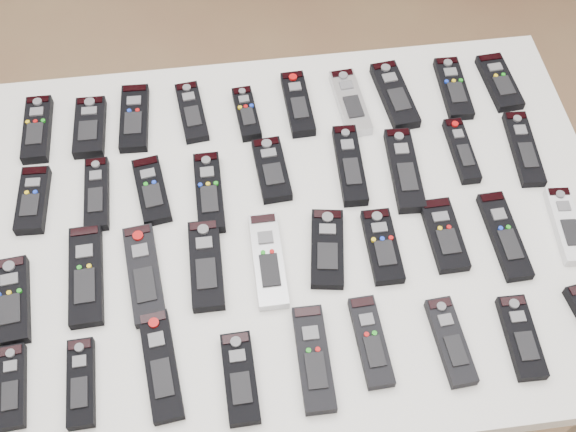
{
  "coord_description": "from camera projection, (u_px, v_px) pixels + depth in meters",
  "views": [
    {
      "loc": [
        -0.04,
        -0.82,
        1.94
      ],
      "look_at": [
        0.05,
        -0.07,
        0.8
      ],
      "focal_mm": 45.0,
      "sensor_mm": 36.0,
      "label": 1
    }
  ],
  "objects": [
    {
      "name": "remote_12",
      "position": [
        152.0,
        190.0,
        1.41
      ],
      "size": [
        0.08,
        0.16,
        0.02
      ],
      "primitive_type": "cube",
      "rotation": [
        0.0,
        0.0,
        0.15
      ],
      "color": "black",
      "rests_on": "table"
    },
    {
      "name": "remote_17",
      "position": [
        461.0,
        151.0,
        1.47
      ],
      "size": [
        0.04,
        0.16,
        0.02
      ],
      "primitive_type": "cube",
      "rotation": [
        0.0,
        0.0,
        0.01
      ],
      "color": "black",
      "rests_on": "table"
    },
    {
      "name": "remote_2",
      "position": [
        134.0,
        118.0,
        1.52
      ],
      "size": [
        0.06,
        0.18,
        0.02
      ],
      "primitive_type": "cube",
      "rotation": [
        0.0,
        0.0,
        -0.04
      ],
      "color": "black",
      "rests_on": "table"
    },
    {
      "name": "remote_25",
      "position": [
        382.0,
        246.0,
        1.34
      ],
      "size": [
        0.06,
        0.15,
        0.02
      ],
      "primitive_type": "cube",
      "rotation": [
        0.0,
        0.0,
        -0.0
      ],
      "color": "black",
      "rests_on": "table"
    },
    {
      "name": "remote_1",
      "position": [
        90.0,
        127.0,
        1.5
      ],
      "size": [
        0.06,
        0.15,
        0.02
      ],
      "primitive_type": "cube",
      "rotation": [
        0.0,
        0.0,
        -0.02
      ],
      "color": "black",
      "rests_on": "table"
    },
    {
      "name": "remote_10",
      "position": [
        33.0,
        200.0,
        1.4
      ],
      "size": [
        0.06,
        0.15,
        0.02
      ],
      "primitive_type": "cube",
      "rotation": [
        0.0,
        0.0,
        -0.05
      ],
      "color": "black",
      "rests_on": "table"
    },
    {
      "name": "remote_34",
      "position": [
        371.0,
        341.0,
        1.24
      ],
      "size": [
        0.05,
        0.17,
        0.02
      ],
      "primitive_type": "cube",
      "rotation": [
        0.0,
        0.0,
        0.04
      ],
      "color": "black",
      "rests_on": "table"
    },
    {
      "name": "remote_6",
      "position": [
        350.0,
        102.0,
        1.54
      ],
      "size": [
        0.07,
        0.18,
        0.02
      ],
      "primitive_type": "cube",
      "rotation": [
        0.0,
        0.0,
        0.07
      ],
      "color": "#B7B7BC",
      "rests_on": "table"
    },
    {
      "name": "remote_4",
      "position": [
        247.0,
        114.0,
        1.52
      ],
      "size": [
        0.05,
        0.14,
        0.02
      ],
      "primitive_type": "cube",
      "rotation": [
        0.0,
        0.0,
        0.08
      ],
      "color": "black",
      "rests_on": "table"
    },
    {
      "name": "remote_9",
      "position": [
        499.0,
        82.0,
        1.58
      ],
      "size": [
        0.07,
        0.16,
        0.02
      ],
      "primitive_type": "cube",
      "rotation": [
        0.0,
        0.0,
        0.06
      ],
      "color": "black",
      "rests_on": "table"
    },
    {
      "name": "remote_21",
      "position": [
        144.0,
        274.0,
        1.31
      ],
      "size": [
        0.08,
        0.21,
        0.02
      ],
      "primitive_type": "cube",
      "rotation": [
        0.0,
        0.0,
        0.1
      ],
      "color": "black",
      "rests_on": "table"
    },
    {
      "name": "table",
      "position": [
        288.0,
        238.0,
        1.43
      ],
      "size": [
        1.25,
        0.88,
        0.78
      ],
      "color": "white",
      "rests_on": "ground"
    },
    {
      "name": "remote_19",
      "position": [
        12.0,
        301.0,
        1.28
      ],
      "size": [
        0.07,
        0.17,
        0.02
      ],
      "primitive_type": "cube",
      "rotation": [
        0.0,
        0.0,
        0.09
      ],
      "color": "black",
      "rests_on": "table"
    },
    {
      "name": "remote_31",
      "position": [
        161.0,
        365.0,
        1.21
      ],
      "size": [
        0.07,
        0.2,
        0.02
      ],
      "primitive_type": "cube",
      "rotation": [
        0.0,
        0.0,
        0.11
      ],
      "color": "black",
      "rests_on": "table"
    },
    {
      "name": "remote_0",
      "position": [
        37.0,
        129.0,
        1.5
      ],
      "size": [
        0.05,
        0.17,
        0.02
      ],
      "primitive_type": "cube",
      "rotation": [
        0.0,
        0.0,
        -0.01
      ],
      "color": "black",
      "rests_on": "table"
    },
    {
      "name": "remote_18",
      "position": [
        524.0,
        149.0,
        1.47
      ],
      "size": [
        0.06,
        0.19,
        0.02
      ],
      "primitive_type": "cube",
      "rotation": [
        0.0,
        0.0,
        -0.07
      ],
      "color": "black",
      "rests_on": "table"
    },
    {
      "name": "remote_24",
      "position": [
        327.0,
        249.0,
        1.34
      ],
      "size": [
        0.08,
        0.17,
        0.02
      ],
      "primitive_type": "cube",
      "rotation": [
        0.0,
        0.0,
        -0.16
      ],
      "color": "black",
      "rests_on": "table"
    },
    {
      "name": "remote_5",
      "position": [
        298.0,
        104.0,
        1.54
      ],
      "size": [
        0.05,
        0.17,
        0.02
      ],
      "primitive_type": "cube",
      "rotation": [
        0.0,
        0.0,
        0.03
      ],
      "color": "black",
      "rests_on": "table"
    },
    {
      "name": "remote_35",
      "position": [
        451.0,
        341.0,
        1.24
      ],
      "size": [
        0.06,
        0.16,
        0.02
      ],
      "primitive_type": "cube",
      "rotation": [
        0.0,
        0.0,
        0.06
      ],
      "color": "black",
      "rests_on": "table"
    },
    {
      "name": "remote_16",
      "position": [
        404.0,
        170.0,
        1.44
      ],
      "size": [
        0.06,
        0.2,
        0.02
      ],
      "primitive_type": "cube",
      "rotation": [
        0.0,
        0.0,
        -0.05
      ],
      "color": "black",
      "rests_on": "table"
    },
    {
      "name": "remote_3",
      "position": [
        192.0,
        112.0,
        1.53
      ],
      "size": [
        0.07,
        0.16,
        0.02
      ],
      "primitive_type": "cube",
      "rotation": [
        0.0,
        0.0,
        0.11
      ],
      "color": "black",
      "rests_on": "table"
    },
    {
      "name": "remote_23",
      "position": [
        268.0,
        260.0,
        1.33
      ],
      "size": [
        0.05,
        0.19,
        0.02
      ],
      "primitive_type": "cube",
      "rotation": [
        0.0,
        0.0,
        0.0
      ],
      "color": "#B7B7BC",
      "rests_on": "table"
    },
    {
      "name": "remote_27",
      "position": [
        504.0,
        236.0,
        1.36
      ],
      "size": [
        0.06,
        0.19,
        0.02
      ],
      "primitive_type": "cube",
      "rotation": [
        0.0,
        0.0,
        0.03
      ],
      "color": "black",
      "rests_on": "table"
    },
    {
      "name": "remote_15",
      "position": [
        350.0,
        165.0,
        1.45
      ],
      "size": [
        0.06,
        0.19,
        0.02
      ],
      "primitive_type": "cube",
      "rotation": [
        0.0,
        0.0,
        -0.04
      ],
      "color": "black",
      "rests_on": "table"
    },
    {
      "name": "remote_22",
      "position": [
        206.0,
        265.0,
        1.32
      ],
      "size": [
        0.06,
        0.18,
        0.02
      ],
      "primitive_type": "cube",
      "rotation": [
        0.0,
        0.0,
        -0.01
      ],
      "color": "black",
      "rests_on": "table"
    },
    {
      "name": "remote_28",
      "position": [
        567.0,
        225.0,
        1.37
      ],
      "size": [
        0.06,
        0.17,
        0.02
      ],
      "primitive_type": "cube",
      "rotation": [
        0.0,
        0.0,
        -0.08
      ],
      "color": "silver",
      "rests_on": "table"
    },
    {
      "name": "remote_14",
      "position": [
        272.0,
        170.0,
        1.44
      ],
      "size": [
        0.07,
        0.15,
        0.02
      ],
      "primitive_type": "cube",
      "rotation": [
        0.0,
        0.0,
        0.06
      ],
      "color": "black",
      "rests_on": "table"
    },
    {
      "name": "remote_20",
      "position": [
        86.0,
        275.0,
        1.31
      ],
      "size": [
        0.07,
        0.2,
        0.02
      ],
      "primitive_type": "cube",
      "rotation": [
        0.0,
        0.0,
        0.03
      ],
      "color": "black",
      "rests_on": "table"
    },
    {
      "name": "remote_8",
      "position": [
        453.0,
        88.0,
        1.57
      ],
      "size": [
        0.06,
        0.17,
        0.02
      ],
      "primitive_type": "cube",
      "rotation": [
        0.0,
        0.0,
        -0.03
      ],
      "color": "black",
      "rests_on": "table"
    },
    {
      "name": "remote_33",
      "position": [
        314.0,
        358.0,
        1.22
      ],
      "size": [
        0.05,
        0.19,
        0.02
      ],
      "primitive_type": "cube",
      "rotation": [
        0.0,
        0.0,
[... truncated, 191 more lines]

